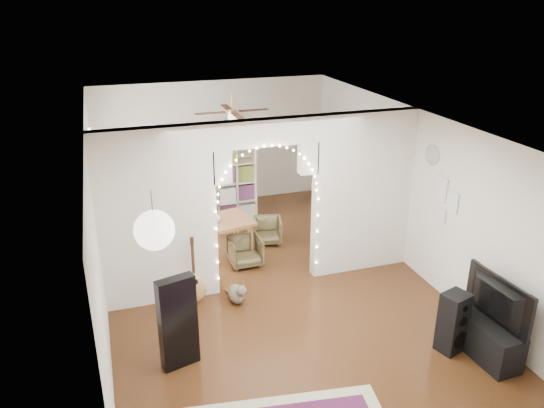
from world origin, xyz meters
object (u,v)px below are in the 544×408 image
object	(u,v)px
dining_chair_left	(245,251)
acoustic_guitar	(194,279)
floor_speaker	(453,323)
dining_table	(216,225)
bookcase	(216,183)
media_console	(485,338)
dining_chair_right	(268,230)

from	to	relation	value
dining_chair_left	acoustic_guitar	bearing A→B (deg)	-138.34
floor_speaker	dining_table	size ratio (longest dim) A/B	0.63
acoustic_guitar	bookcase	bearing A→B (deg)	72.84
media_console	dining_chair_left	size ratio (longest dim) A/B	1.82
floor_speaker	dining_chair_right	world-z (taller)	floor_speaker
dining_chair_right	floor_speaker	bearing A→B (deg)	-57.88
dining_table	dining_chair_left	size ratio (longest dim) A/B	2.44
media_console	dining_chair_right	xyz separation A→B (m)	(-1.64, 4.06, -0.01)
acoustic_guitar	dining_chair_right	bearing A→B (deg)	46.12
acoustic_guitar	dining_chair_left	xyz separation A→B (m)	(1.05, 0.94, -0.16)
floor_speaker	dining_chair_right	bearing A→B (deg)	91.70
acoustic_guitar	dining_chair_left	size ratio (longest dim) A/B	1.69
dining_table	acoustic_guitar	bearing A→B (deg)	-128.92
dining_table	dining_chair_right	distance (m)	1.24
acoustic_guitar	dining_chair_right	xyz separation A→B (m)	(1.69, 1.65, -0.17)
acoustic_guitar	bookcase	distance (m)	3.12
acoustic_guitar	dining_table	bearing A→B (deg)	64.59
media_console	dining_chair_left	bearing A→B (deg)	121.14
dining_chair_right	dining_table	bearing A→B (deg)	-144.05
floor_speaker	dining_chair_right	size ratio (longest dim) A/B	1.60
acoustic_guitar	dining_chair_left	bearing A→B (deg)	43.48
bookcase	dining_chair_left	world-z (taller)	bookcase
floor_speaker	dining_chair_left	distance (m)	3.68
dining_table	bookcase	bearing A→B (deg)	65.71
acoustic_guitar	floor_speaker	size ratio (longest dim) A/B	1.10
media_console	dining_chair_left	distance (m)	4.05
dining_table	dining_chair_left	distance (m)	0.67
dining_table	dining_chair_right	bearing A→B (deg)	10.76
acoustic_guitar	media_console	xyz separation A→B (m)	(3.33, -2.41, -0.16)
dining_chair_right	bookcase	bearing A→B (deg)	131.75
bookcase	dining_chair_right	bearing A→B (deg)	-74.15
floor_speaker	dining_chair_right	xyz separation A→B (m)	(-1.30, 3.84, -0.18)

